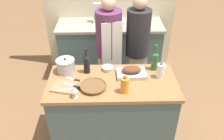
# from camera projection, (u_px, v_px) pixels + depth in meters

# --- Properties ---
(ground_plane) EXTENTS (12.00, 12.00, 0.00)m
(ground_plane) POSITION_uv_depth(u_px,v_px,m) (112.00, 136.00, 3.11)
(ground_plane) COLOR #8E6642
(kitchen_island) EXTENTS (1.43, 0.68, 0.90)m
(kitchen_island) POSITION_uv_depth(u_px,v_px,m) (112.00, 111.00, 2.85)
(kitchen_island) COLOR #4C666B
(kitchen_island) RESTS_ON ground_plane
(back_counter) EXTENTS (1.72, 0.60, 0.94)m
(back_counter) POSITION_uv_depth(u_px,v_px,m) (110.00, 49.00, 4.08)
(back_counter) COLOR #4C666B
(back_counter) RESTS_ON ground_plane
(roasting_pan) EXTENTS (0.34, 0.23, 0.12)m
(roasting_pan) POSITION_uv_depth(u_px,v_px,m) (131.00, 72.00, 2.67)
(roasting_pan) COLOR #BCBCC1
(roasting_pan) RESTS_ON kitchen_island
(wicker_basket) EXTENTS (0.28, 0.28, 0.04)m
(wicker_basket) POSITION_uv_depth(u_px,v_px,m) (93.00, 86.00, 2.49)
(wicker_basket) COLOR brown
(wicker_basket) RESTS_ON kitchen_island
(cutting_board) EXTENTS (0.29, 0.27, 0.02)m
(cutting_board) POSITION_uv_depth(u_px,v_px,m) (64.00, 87.00, 2.51)
(cutting_board) COLOR #AD7F51
(cutting_board) RESTS_ON kitchen_island
(stock_pot) EXTENTS (0.21, 0.21, 0.18)m
(stock_pot) POSITION_uv_depth(u_px,v_px,m) (66.00, 66.00, 2.72)
(stock_pot) COLOR #B7B7BC
(stock_pot) RESTS_ON kitchen_island
(mixing_bowl) EXTENTS (0.14, 0.14, 0.05)m
(mixing_bowl) POSITION_uv_depth(u_px,v_px,m) (108.00, 68.00, 2.78)
(mixing_bowl) COLOR beige
(mixing_bowl) RESTS_ON kitchen_island
(juice_jug) EXTENTS (0.09, 0.09, 0.19)m
(juice_jug) POSITION_uv_depth(u_px,v_px,m) (125.00, 85.00, 2.40)
(juice_jug) COLOR orange
(juice_jug) RESTS_ON kitchen_island
(milk_jug) EXTENTS (0.08, 0.08, 0.19)m
(milk_jug) POSITION_uv_depth(u_px,v_px,m) (160.00, 71.00, 2.62)
(milk_jug) COLOR white
(milk_jug) RESTS_ON kitchen_island
(wine_bottle_green) EXTENTS (0.07, 0.07, 0.31)m
(wine_bottle_green) POSITION_uv_depth(u_px,v_px,m) (87.00, 63.00, 2.68)
(wine_bottle_green) COLOR black
(wine_bottle_green) RESTS_ON kitchen_island
(wine_bottle_dark) EXTENTS (0.08, 0.08, 0.32)m
(wine_bottle_dark) POSITION_uv_depth(u_px,v_px,m) (155.00, 60.00, 2.73)
(wine_bottle_dark) COLOR #28662D
(wine_bottle_dark) RESTS_ON kitchen_island
(wine_glass_left) EXTENTS (0.07, 0.07, 0.13)m
(wine_glass_left) POSITION_uv_depth(u_px,v_px,m) (74.00, 90.00, 2.33)
(wine_glass_left) COLOR silver
(wine_glass_left) RESTS_ON kitchen_island
(wine_glass_right) EXTENTS (0.07, 0.07, 0.13)m
(wine_glass_right) POSITION_uv_depth(u_px,v_px,m) (164.00, 66.00, 2.69)
(wine_glass_right) COLOR silver
(wine_glass_right) RESTS_ON kitchen_island
(knife_chef) EXTENTS (0.27, 0.08, 0.01)m
(knife_chef) POSITION_uv_depth(u_px,v_px,m) (71.00, 89.00, 2.46)
(knife_chef) COLOR #B7B7BC
(knife_chef) RESTS_ON cutting_board
(knife_paring) EXTENTS (0.17, 0.09, 0.01)m
(knife_paring) POSITION_uv_depth(u_px,v_px,m) (73.00, 79.00, 2.63)
(knife_paring) COLOR #B7B7BC
(knife_paring) RESTS_ON kitchen_island
(knife_bread) EXTENTS (0.20, 0.11, 0.01)m
(knife_bread) POSITION_uv_depth(u_px,v_px,m) (72.00, 86.00, 2.51)
(knife_bread) COLOR #B7B7BC
(knife_bread) RESTS_ON cutting_board
(stand_mixer) EXTENTS (0.18, 0.14, 0.31)m
(stand_mixer) POSITION_uv_depth(u_px,v_px,m) (99.00, 14.00, 3.83)
(stand_mixer) COLOR silver
(stand_mixer) RESTS_ON back_counter
(condiment_bottle_tall) EXTENTS (0.06, 0.06, 0.16)m
(condiment_bottle_tall) POSITION_uv_depth(u_px,v_px,m) (104.00, 22.00, 3.70)
(condiment_bottle_tall) COLOR #B28E2D
(condiment_bottle_tall) RESTS_ON back_counter
(condiment_bottle_short) EXTENTS (0.06, 0.06, 0.17)m
(condiment_bottle_short) POSITION_uv_depth(u_px,v_px,m) (120.00, 18.00, 3.84)
(condiment_bottle_short) COLOR #332D28
(condiment_bottle_short) RESTS_ON back_counter
(person_cook_aproned) EXTENTS (0.35, 0.38, 1.59)m
(person_cook_aproned) POSITION_uv_depth(u_px,v_px,m) (109.00, 48.00, 3.28)
(person_cook_aproned) COLOR beige
(person_cook_aproned) RESTS_ON ground_plane
(person_cook_guest) EXTENTS (0.32, 0.32, 1.60)m
(person_cook_guest) POSITION_uv_depth(u_px,v_px,m) (137.00, 46.00, 3.29)
(person_cook_guest) COLOR beige
(person_cook_guest) RESTS_ON ground_plane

